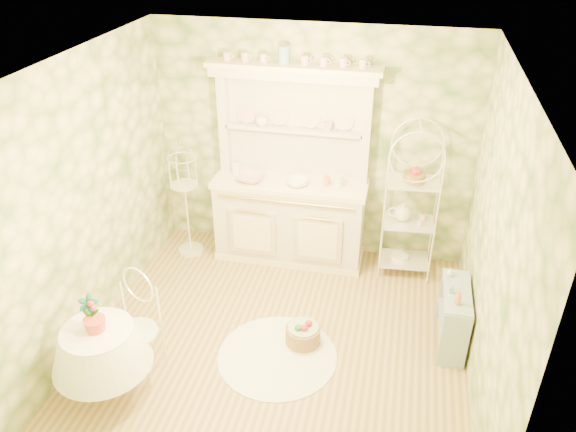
% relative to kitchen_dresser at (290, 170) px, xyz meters
% --- Properties ---
extents(floor, '(3.60, 3.60, 0.00)m').
position_rel_kitchen_dresser_xyz_m(floor, '(0.20, -1.52, -1.15)').
color(floor, tan).
rests_on(floor, ground).
extents(ceiling, '(3.60, 3.60, 0.00)m').
position_rel_kitchen_dresser_xyz_m(ceiling, '(0.20, -1.52, 1.56)').
color(ceiling, white).
rests_on(ceiling, floor).
extents(wall_left, '(3.60, 3.60, 0.00)m').
position_rel_kitchen_dresser_xyz_m(wall_left, '(-1.60, -1.52, 0.21)').
color(wall_left, beige).
rests_on(wall_left, floor).
extents(wall_right, '(3.60, 3.60, 0.00)m').
position_rel_kitchen_dresser_xyz_m(wall_right, '(2.00, -1.52, 0.21)').
color(wall_right, beige).
rests_on(wall_right, floor).
extents(wall_back, '(3.60, 3.60, 0.00)m').
position_rel_kitchen_dresser_xyz_m(wall_back, '(0.20, 0.28, 0.21)').
color(wall_back, beige).
rests_on(wall_back, floor).
extents(wall_front, '(3.60, 3.60, 0.00)m').
position_rel_kitchen_dresser_xyz_m(wall_front, '(0.20, -3.32, 0.21)').
color(wall_front, beige).
rests_on(wall_front, floor).
extents(kitchen_dresser, '(1.87, 0.61, 2.29)m').
position_rel_kitchen_dresser_xyz_m(kitchen_dresser, '(0.00, 0.00, 0.00)').
color(kitchen_dresser, silver).
rests_on(kitchen_dresser, floor).
extents(bakers_rack, '(0.57, 0.43, 1.74)m').
position_rel_kitchen_dresser_xyz_m(bakers_rack, '(1.36, -0.02, -0.27)').
color(bakers_rack, white).
rests_on(bakers_rack, floor).
extents(side_shelf, '(0.32, 0.75, 0.63)m').
position_rel_kitchen_dresser_xyz_m(side_shelf, '(1.85, -1.14, -0.83)').
color(side_shelf, '#95ACC0').
rests_on(side_shelf, floor).
extents(round_table, '(0.67, 0.67, 0.70)m').
position_rel_kitchen_dresser_xyz_m(round_table, '(-1.10, -2.46, -0.80)').
color(round_table, white).
rests_on(round_table, floor).
extents(cafe_chair, '(0.57, 0.57, 0.99)m').
position_rel_kitchen_dresser_xyz_m(cafe_chair, '(-0.94, -2.14, -0.65)').
color(cafe_chair, white).
rests_on(cafe_chair, floor).
extents(birdcage_stand, '(0.35, 0.35, 1.33)m').
position_rel_kitchen_dresser_xyz_m(birdcage_stand, '(-1.21, -0.16, -0.48)').
color(birdcage_stand, white).
rests_on(birdcage_stand, floor).
extents(floor_basket, '(0.39, 0.39, 0.22)m').
position_rel_kitchen_dresser_xyz_m(floor_basket, '(0.45, -1.46, -1.04)').
color(floor_basket, '#9B7441').
rests_on(floor_basket, floor).
extents(lace_rug, '(1.31, 1.31, 0.01)m').
position_rel_kitchen_dresser_xyz_m(lace_rug, '(0.25, -1.71, -1.14)').
color(lace_rug, white).
rests_on(lace_rug, floor).
extents(bowl_floral, '(0.32, 0.32, 0.07)m').
position_rel_kitchen_dresser_xyz_m(bowl_floral, '(-0.43, -0.10, -0.13)').
color(bowl_floral, white).
rests_on(bowl_floral, kitchen_dresser).
extents(bowl_white, '(0.29, 0.29, 0.08)m').
position_rel_kitchen_dresser_xyz_m(bowl_white, '(0.10, -0.09, -0.13)').
color(bowl_white, white).
rests_on(bowl_white, kitchen_dresser).
extents(cup_left, '(0.15, 0.15, 0.10)m').
position_rel_kitchen_dresser_xyz_m(cup_left, '(-0.36, 0.16, 0.47)').
color(cup_left, white).
rests_on(cup_left, kitchen_dresser).
extents(cup_right, '(0.13, 0.13, 0.10)m').
position_rel_kitchen_dresser_xyz_m(cup_right, '(0.38, 0.16, 0.47)').
color(cup_right, white).
rests_on(cup_right, kitchen_dresser).
extents(potted_geranium, '(0.19, 0.16, 0.32)m').
position_rel_kitchen_dresser_xyz_m(potted_geranium, '(-1.14, -2.43, -0.29)').
color(potted_geranium, '#3F7238').
rests_on(potted_geranium, round_table).
extents(bottle_amber, '(0.08, 0.08, 0.15)m').
position_rel_kitchen_dresser_xyz_m(bottle_amber, '(1.83, -1.34, -0.46)').
color(bottle_amber, '#CA784C').
rests_on(bottle_amber, side_shelf).
extents(bottle_blue, '(0.05, 0.05, 0.10)m').
position_rel_kitchen_dresser_xyz_m(bottle_blue, '(1.78, -1.18, -0.49)').
color(bottle_blue, '#85A9D2').
rests_on(bottle_blue, side_shelf).
extents(bottle_glass, '(0.08, 0.08, 0.09)m').
position_rel_kitchen_dresser_xyz_m(bottle_glass, '(1.78, -0.91, -0.50)').
color(bottle_glass, silver).
rests_on(bottle_glass, side_shelf).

